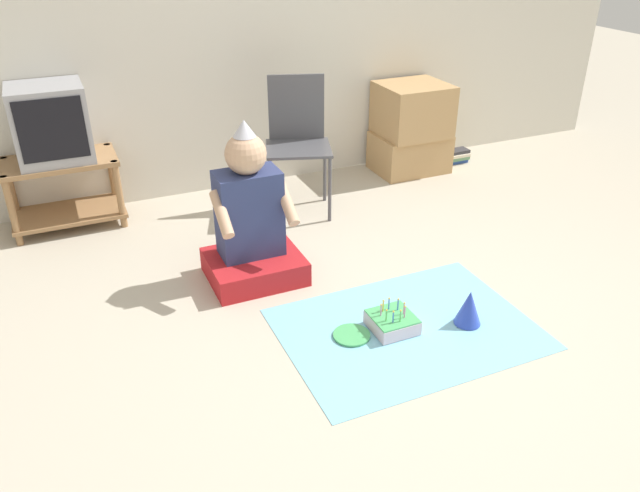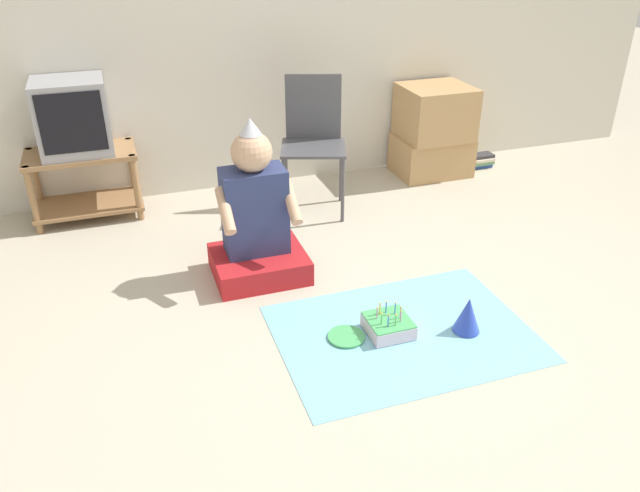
{
  "view_description": "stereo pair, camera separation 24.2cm",
  "coord_description": "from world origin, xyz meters",
  "views": [
    {
      "loc": [
        -1.41,
        -2.06,
        1.88
      ],
      "look_at": [
        -0.27,
        0.51,
        0.35
      ],
      "focal_mm": 35.0,
      "sensor_mm": 36.0,
      "label": 1
    },
    {
      "loc": [
        -1.18,
        -2.15,
        1.88
      ],
      "look_at": [
        -0.27,
        0.51,
        0.35
      ],
      "focal_mm": 35.0,
      "sensor_mm": 36.0,
      "label": 2
    }
  ],
  "objects": [
    {
      "name": "ground_plane",
      "position": [
        0.0,
        0.0,
        0.0
      ],
      "size": [
        16.0,
        16.0,
        0.0
      ],
      "primitive_type": "plane",
      "color": "#BCB29E"
    },
    {
      "name": "wall_back",
      "position": [
        0.0,
        2.3,
        1.27
      ],
      "size": [
        6.4,
        0.06,
        2.55
      ],
      "color": "beige",
      "rests_on": "ground_plane"
    },
    {
      "name": "tv_stand",
      "position": [
        -1.42,
        2.06,
        0.28
      ],
      "size": [
        0.71,
        0.42,
        0.46
      ],
      "color": "#997047",
      "rests_on": "ground_plane"
    },
    {
      "name": "tv",
      "position": [
        -1.42,
        2.06,
        0.7
      ],
      "size": [
        0.44,
        0.4,
        0.48
      ],
      "color": "#99999E",
      "rests_on": "tv_stand"
    },
    {
      "name": "folding_chair",
      "position": [
        0.09,
        1.71,
        0.53
      ],
      "size": [
        0.53,
        0.5,
        0.91
      ],
      "color": "#4C4C51",
      "rests_on": "ground_plane"
    },
    {
      "name": "cardboard_box_stack",
      "position": [
        1.18,
        2.01,
        0.35
      ],
      "size": [
        0.57,
        0.47,
        0.7
      ],
      "color": "tan",
      "rests_on": "ground_plane"
    },
    {
      "name": "book_pile",
      "position": [
        1.64,
        2.0,
        0.05
      ],
      "size": [
        0.2,
        0.15,
        0.11
      ],
      "color": "#284793",
      "rests_on": "ground_plane"
    },
    {
      "name": "person_seated",
      "position": [
        -0.51,
        0.93,
        0.32
      ],
      "size": [
        0.52,
        0.44,
        0.92
      ],
      "color": "red",
      "rests_on": "ground_plane"
    },
    {
      "name": "party_cloth",
      "position": [
        0.04,
        0.12,
        0.0
      ],
      "size": [
        1.26,
        0.92,
        0.01
      ],
      "color": "#7FC6E0",
      "rests_on": "ground_plane"
    },
    {
      "name": "birthday_cake",
      "position": [
        -0.03,
        0.14,
        0.05
      ],
      "size": [
        0.22,
        0.22,
        0.15
      ],
      "color": "silver",
      "rests_on": "party_cloth"
    },
    {
      "name": "party_hat_blue",
      "position": [
        0.34,
        0.03,
        0.1
      ],
      "size": [
        0.14,
        0.14,
        0.19
      ],
      "color": "blue",
      "rests_on": "party_cloth"
    },
    {
      "name": "paper_plate",
      "position": [
        -0.25,
        0.17,
        0.01
      ],
      "size": [
        0.19,
        0.19,
        0.01
      ],
      "color": "#4CB266",
      "rests_on": "party_cloth"
    }
  ]
}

